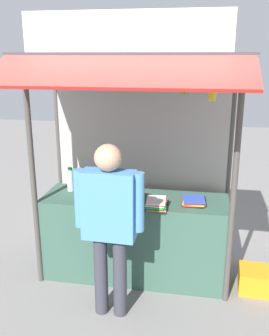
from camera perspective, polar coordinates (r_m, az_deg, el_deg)
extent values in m
plane|color=slate|center=(4.67, 0.00, -15.61)|extent=(20.00, 20.00, 0.00)
cube|color=#385B4C|center=(4.43, 0.00, -10.34)|extent=(2.08, 0.65, 0.96)
cylinder|color=#4C4742|center=(4.15, -15.07, -1.51)|extent=(0.06, 0.06, 2.48)
cylinder|color=#4C4742|center=(3.79, 14.76, -3.25)|extent=(0.06, 0.06, 2.48)
cylinder|color=#4C4742|center=(4.85, -11.20, 1.36)|extent=(0.06, 0.06, 2.48)
cylinder|color=#4C4742|center=(4.54, 14.06, 0.12)|extent=(0.06, 0.06, 2.48)
cube|color=#B7B2A8|center=(4.59, 1.01, 0.48)|extent=(2.03, 0.04, 2.43)
cube|color=#3F3F44|center=(3.91, -0.09, 16.76)|extent=(2.28, 0.99, 0.04)
cube|color=red|center=(3.19, -2.52, 14.28)|extent=(2.24, 0.51, 0.26)
cube|color=white|center=(3.48, -1.46, 19.95)|extent=(1.87, 0.04, 0.35)
cylinder|color=#59544C|center=(3.53, -1.26, 15.12)|extent=(1.97, 0.02, 0.02)
cylinder|color=silver|center=(4.35, -2.09, -2.45)|extent=(0.07, 0.07, 0.21)
cylinder|color=#198C33|center=(4.31, -2.10, -0.93)|extent=(0.04, 0.04, 0.03)
cylinder|color=silver|center=(4.48, -9.63, -1.86)|extent=(0.08, 0.08, 0.25)
cylinder|color=#198C33|center=(4.44, -9.72, -0.13)|extent=(0.05, 0.05, 0.03)
cylinder|color=silver|center=(4.34, -7.58, -2.50)|extent=(0.07, 0.07, 0.23)
cylinder|color=#198C33|center=(4.30, -7.64, -0.84)|extent=(0.05, 0.05, 0.03)
cube|color=black|center=(4.13, 8.91, -5.26)|extent=(0.25, 0.27, 0.01)
cube|color=red|center=(4.12, 8.89, -5.14)|extent=(0.25, 0.26, 0.01)
cube|color=yellow|center=(4.11, 8.92, -5.02)|extent=(0.23, 0.25, 0.01)
cube|color=red|center=(4.11, 8.95, -4.90)|extent=(0.25, 0.27, 0.01)
cube|color=black|center=(4.11, 9.07, -4.74)|extent=(0.23, 0.25, 0.01)
cube|color=blue|center=(4.10, 8.99, -4.66)|extent=(0.24, 0.26, 0.01)
cube|color=black|center=(4.29, -4.69, -4.24)|extent=(0.20, 0.26, 0.01)
cube|color=red|center=(4.30, -4.70, -4.06)|extent=(0.20, 0.25, 0.01)
cube|color=black|center=(4.29, -4.69, -3.94)|extent=(0.21, 0.26, 0.01)
cube|color=white|center=(4.29, -4.57, -3.77)|extent=(0.19, 0.25, 0.01)
cube|color=red|center=(4.28, -4.84, -3.65)|extent=(0.21, 0.26, 0.01)
cube|color=orange|center=(4.28, -4.66, -3.51)|extent=(0.19, 0.25, 0.01)
cube|color=blue|center=(4.28, -4.76, -3.35)|extent=(0.21, 0.26, 0.01)
cube|color=black|center=(4.27, -4.57, -3.24)|extent=(0.21, 0.27, 0.01)
cube|color=black|center=(3.99, 3.40, -5.87)|extent=(0.22, 0.28, 0.01)
cube|color=orange|center=(3.97, 3.42, -5.81)|extent=(0.21, 0.27, 0.01)
cube|color=blue|center=(3.98, 3.27, -5.56)|extent=(0.22, 0.28, 0.01)
cube|color=green|center=(3.96, 3.27, -5.50)|extent=(0.22, 0.28, 0.01)
cube|color=green|center=(3.96, 3.30, -5.33)|extent=(0.23, 0.28, 0.01)
cube|color=white|center=(3.96, 3.33, -5.17)|extent=(0.21, 0.27, 0.01)
cube|color=red|center=(3.95, 3.42, -5.03)|extent=(0.22, 0.28, 0.01)
cube|color=white|center=(3.95, 3.28, -4.87)|extent=(0.21, 0.28, 0.01)
cube|color=yellow|center=(4.16, -1.41, -4.91)|extent=(0.20, 0.26, 0.01)
cube|color=white|center=(4.15, -1.58, -4.78)|extent=(0.19, 0.26, 0.01)
cube|color=red|center=(4.16, -1.59, -4.57)|extent=(0.20, 0.26, 0.01)
cube|color=red|center=(4.14, -1.65, -4.49)|extent=(0.19, 0.25, 0.01)
cube|color=purple|center=(4.14, -1.58, -4.32)|extent=(0.21, 0.27, 0.01)
cube|color=purple|center=(4.15, -1.56, -4.16)|extent=(0.20, 0.26, 0.01)
cube|color=yellow|center=(4.14, -1.56, -4.02)|extent=(0.20, 0.26, 0.01)
cube|color=black|center=(4.12, -1.56, -3.93)|extent=(0.19, 0.26, 0.01)
cylinder|color=#332D23|center=(3.47, 7.68, 14.01)|extent=(0.01, 0.01, 0.08)
cylinder|color=olive|center=(3.47, 7.64, 12.99)|extent=(0.04, 0.04, 0.04)
ellipsoid|color=#739C40|center=(3.47, 7.95, 11.86)|extent=(0.04, 0.08, 0.13)
ellipsoid|color=#739C40|center=(3.49, 7.83, 11.89)|extent=(0.07, 0.06, 0.13)
ellipsoid|color=#739C40|center=(3.49, 7.55, 11.86)|extent=(0.07, 0.04, 0.13)
ellipsoid|color=#739C40|center=(3.48, 7.30, 11.88)|extent=(0.05, 0.07, 0.13)
ellipsoid|color=#739C40|center=(3.47, 7.22, 11.89)|extent=(0.06, 0.08, 0.13)
ellipsoid|color=#739C40|center=(3.46, 7.50, 11.82)|extent=(0.06, 0.05, 0.13)
ellipsoid|color=#739C40|center=(3.46, 7.80, 11.84)|extent=(0.07, 0.07, 0.13)
cylinder|color=#332D23|center=(3.46, 11.83, 13.74)|extent=(0.01, 0.01, 0.09)
cylinder|color=olive|center=(3.47, 11.76, 12.64)|extent=(0.04, 0.04, 0.04)
ellipsoid|color=yellow|center=(3.48, 12.05, 11.14)|extent=(0.04, 0.08, 0.17)
ellipsoid|color=yellow|center=(3.50, 11.85, 11.21)|extent=(0.09, 0.06, 0.17)
ellipsoid|color=yellow|center=(3.49, 11.45, 11.16)|extent=(0.06, 0.06, 0.17)
ellipsoid|color=yellow|center=(3.46, 11.28, 11.19)|extent=(0.07, 0.08, 0.17)
ellipsoid|color=yellow|center=(3.46, 11.77, 11.11)|extent=(0.07, 0.05, 0.17)
cylinder|color=#383842|center=(3.88, -5.07, -15.78)|extent=(0.13, 0.13, 0.83)
cylinder|color=#383842|center=(3.84, -2.21, -16.09)|extent=(0.13, 0.13, 0.83)
cube|color=#4C8CCC|center=(3.52, -3.87, -5.63)|extent=(0.50, 0.23, 0.66)
cylinder|color=#4C8CCC|center=(3.57, -8.23, -4.55)|extent=(0.11, 0.11, 0.56)
cylinder|color=#4C8CCC|center=(3.44, 0.61, -5.19)|extent=(0.11, 0.11, 0.56)
sphere|color=tan|center=(3.37, -4.03, 1.56)|extent=(0.25, 0.25, 0.25)
cube|color=orange|center=(4.54, 17.74, -15.74)|extent=(0.37, 0.37, 0.25)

